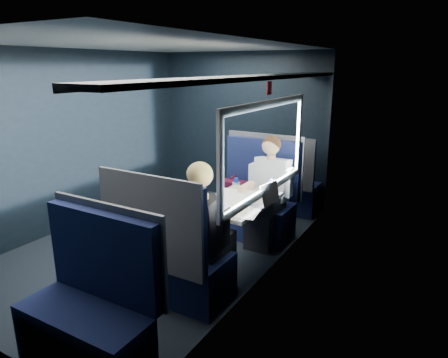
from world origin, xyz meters
The scene contains 13 objects.
ground centered at (0.00, 0.00, -0.01)m, with size 2.80×4.20×0.01m, color black.
room_shell centered at (0.02, 0.00, 1.48)m, with size 3.00×4.40×2.40m.
table centered at (1.03, 0.00, 0.66)m, with size 0.62×1.00×0.74m.
seat_bay_near centered at (0.84, 0.87, 0.42)m, with size 1.04×0.62×1.26m.
seat_bay_far centered at (0.85, -0.87, 0.41)m, with size 1.04×0.62×1.26m.
seat_row_front centered at (0.85, 1.80, 0.41)m, with size 1.04×0.51×1.16m.
seat_row_back centered at (0.85, -1.80, 0.41)m, with size 1.04×0.51×1.16m.
man centered at (1.10, 0.70, 0.72)m, with size 0.53×0.56×1.32m.
woman centered at (1.10, -0.71, 0.73)m, with size 0.53×0.56×1.32m.
papers centered at (1.08, -0.06, 0.74)m, with size 0.59×0.85×0.01m, color white.
laptop centered at (1.35, 0.03, 0.80)m, with size 0.27×0.34×0.23m.
bottle_small centered at (1.33, 0.24, 0.83)m, with size 0.06×0.06×0.21m.
cup centered at (1.27, 0.34, 0.78)m, with size 0.07×0.07×0.09m, color white.
Camera 1 is at (2.90, -3.46, 2.09)m, focal length 32.00 mm.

